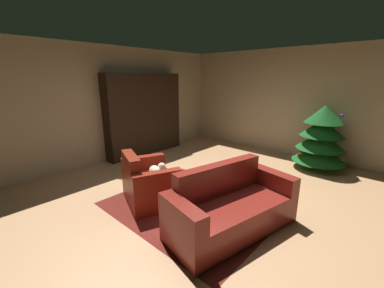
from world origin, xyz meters
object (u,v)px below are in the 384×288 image
at_px(armchair_red, 149,184).
at_px(book_stack_on_table, 202,177).
at_px(coffee_table, 198,183).
at_px(decorated_tree, 321,137).
at_px(bookshelf_unit, 148,114).
at_px(couch_red, 231,208).
at_px(bottle_on_table, 202,179).

height_order(armchair_red, book_stack_on_table, armchair_red).
xyz_separation_m(coffee_table, decorated_tree, (0.90, 3.06, 0.32)).
bearing_deg(book_stack_on_table, decorated_tree, 73.84).
bearing_deg(bookshelf_unit, decorated_tree, 25.48).
relative_size(bookshelf_unit, decorated_tree, 1.55).
height_order(couch_red, decorated_tree, decorated_tree).
bearing_deg(couch_red, armchair_red, -168.84).
bearing_deg(armchair_red, decorated_tree, 65.59).
height_order(armchair_red, couch_red, couch_red).
xyz_separation_m(book_stack_on_table, bottle_on_table, (0.13, -0.15, 0.05)).
bearing_deg(armchair_red, bottle_on_table, 22.09).
distance_m(book_stack_on_table, bottle_on_table, 0.20).
bearing_deg(armchair_red, couch_red, 11.16).
relative_size(bookshelf_unit, coffee_table, 3.32).
bearing_deg(bottle_on_table, coffee_table, 149.33).
xyz_separation_m(bookshelf_unit, bottle_on_table, (3.02, -1.37, -0.51)).
xyz_separation_m(couch_red, book_stack_on_table, (-0.69, 0.21, 0.19)).
height_order(coffee_table, bottle_on_table, bottle_on_table).
distance_m(book_stack_on_table, decorated_tree, 3.14).
distance_m(armchair_red, coffee_table, 0.82).
xyz_separation_m(bookshelf_unit, coffee_table, (2.86, -1.27, -0.65)).
bearing_deg(armchair_red, book_stack_on_table, 34.48).
bearing_deg(decorated_tree, book_stack_on_table, -106.16).
bearing_deg(coffee_table, bottle_on_table, -30.67).
bearing_deg(couch_red, coffee_table, 167.33).
bearing_deg(couch_red, bookshelf_unit, 158.16).
relative_size(armchair_red, bottle_on_table, 4.81).
xyz_separation_m(couch_red, bottle_on_table, (-0.56, 0.07, 0.23)).
relative_size(bookshelf_unit, armchair_red, 1.89).
xyz_separation_m(armchair_red, couch_red, (1.41, 0.28, -0.01)).
relative_size(couch_red, book_stack_on_table, 8.34).
height_order(bookshelf_unit, couch_red, bookshelf_unit).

